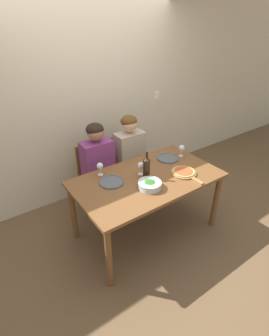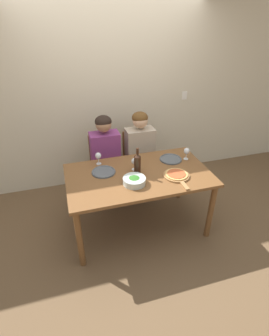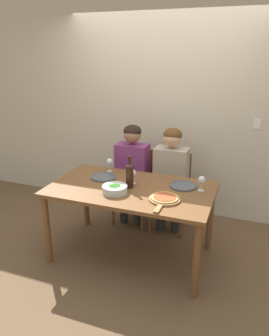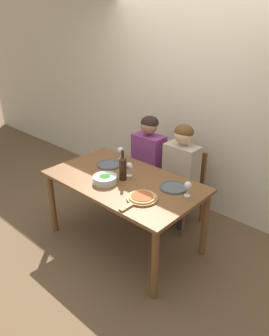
% 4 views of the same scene
% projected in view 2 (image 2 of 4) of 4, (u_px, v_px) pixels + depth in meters
% --- Properties ---
extents(ground_plane, '(40.00, 40.00, 0.00)m').
position_uv_depth(ground_plane, '(138.00, 225.00, 3.35)').
color(ground_plane, brown).
extents(back_wall, '(10.00, 0.06, 2.70)m').
position_uv_depth(back_wall, '(113.00, 94.00, 3.67)').
color(back_wall, beige).
rests_on(back_wall, ground).
extents(dining_table, '(1.61, 0.93, 0.77)m').
position_uv_depth(dining_table, '(138.00, 180.00, 3.00)').
color(dining_table, brown).
rests_on(dining_table, ground).
extents(chair_left, '(0.42, 0.42, 0.91)m').
position_uv_depth(chair_left, '(105.00, 165.00, 3.67)').
color(chair_left, brown).
rests_on(chair_left, ground).
extents(chair_right, '(0.42, 0.42, 0.91)m').
position_uv_depth(chair_right, '(138.00, 160.00, 3.78)').
color(chair_right, brown).
rests_on(chair_right, ground).
extents(person_woman, '(0.47, 0.51, 1.24)m').
position_uv_depth(person_woman, '(106.00, 152.00, 3.45)').
color(person_woman, '#28282D').
rests_on(person_woman, ground).
extents(person_man, '(0.47, 0.51, 1.24)m').
position_uv_depth(person_man, '(140.00, 147.00, 3.56)').
color(person_man, '#28282D').
rests_on(person_man, ground).
extents(wine_bottle, '(0.08, 0.08, 0.32)m').
position_uv_depth(wine_bottle, '(137.00, 164.00, 2.88)').
color(wine_bottle, black).
rests_on(wine_bottle, dining_table).
extents(broccoli_bowl, '(0.24, 0.24, 0.08)m').
position_uv_depth(broccoli_bowl, '(134.00, 181.00, 2.76)').
color(broccoli_bowl, silver).
rests_on(broccoli_bowl, dining_table).
extents(dinner_plate_left, '(0.27, 0.27, 0.02)m').
position_uv_depth(dinner_plate_left, '(104.00, 172.00, 2.97)').
color(dinner_plate_left, '#4C5156').
rests_on(dinner_plate_left, dining_table).
extents(dinner_plate_right, '(0.27, 0.27, 0.02)m').
position_uv_depth(dinner_plate_right, '(171.00, 159.00, 3.23)').
color(dinner_plate_right, '#4C5156').
rests_on(dinner_plate_right, dining_table).
extents(pizza_on_board, '(0.29, 0.43, 0.04)m').
position_uv_depth(pizza_on_board, '(177.00, 175.00, 2.89)').
color(pizza_on_board, '#9E7042').
rests_on(pizza_on_board, dining_table).
extents(wine_glass_left, '(0.07, 0.07, 0.15)m').
position_uv_depth(wine_glass_left, '(98.00, 156.00, 3.09)').
color(wine_glass_left, silver).
rests_on(wine_glass_left, dining_table).
extents(wine_glass_right, '(0.07, 0.07, 0.15)m').
position_uv_depth(wine_glass_right, '(187.00, 152.00, 3.19)').
color(wine_glass_right, silver).
rests_on(wine_glass_right, dining_table).
extents(wine_glass_centre, '(0.07, 0.07, 0.15)m').
position_uv_depth(wine_glass_centre, '(134.00, 162.00, 2.97)').
color(wine_glass_centre, silver).
rests_on(wine_glass_centre, dining_table).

